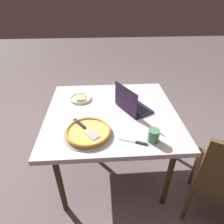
{
  "coord_description": "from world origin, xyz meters",
  "views": [
    {
      "loc": [
        0.09,
        1.43,
        1.7
      ],
      "look_at": [
        -0.0,
        0.05,
        0.77
      ],
      "focal_mm": 30.85,
      "sensor_mm": 36.0,
      "label": 1
    }
  ],
  "objects_px": {
    "pizza_plate": "(81,98)",
    "table_knife": "(136,142)",
    "dining_table": "(112,117)",
    "laptop": "(131,105)",
    "pizza_tray": "(88,132)",
    "drink_cup": "(154,135)"
  },
  "relations": [
    {
      "from": "dining_table",
      "to": "table_knife",
      "type": "height_order",
      "value": "table_knife"
    },
    {
      "from": "pizza_plate",
      "to": "pizza_tray",
      "type": "xyz_separation_m",
      "value": [
        -0.09,
        0.53,
        0.01
      ]
    },
    {
      "from": "laptop",
      "to": "table_knife",
      "type": "xyz_separation_m",
      "value": [
        0.03,
        0.43,
        -0.05
      ]
    },
    {
      "from": "dining_table",
      "to": "table_knife",
      "type": "relative_size",
      "value": 5.67
    },
    {
      "from": "dining_table",
      "to": "table_knife",
      "type": "xyz_separation_m",
      "value": [
        -0.15,
        0.41,
        0.06
      ]
    },
    {
      "from": "laptop",
      "to": "drink_cup",
      "type": "height_order",
      "value": "laptop"
    },
    {
      "from": "dining_table",
      "to": "pizza_plate",
      "type": "xyz_separation_m",
      "value": [
        0.29,
        -0.24,
        0.07
      ]
    },
    {
      "from": "laptop",
      "to": "table_knife",
      "type": "bearing_deg",
      "value": 86.57
    },
    {
      "from": "laptop",
      "to": "pizza_tray",
      "type": "bearing_deg",
      "value": 40.09
    },
    {
      "from": "dining_table",
      "to": "pizza_tray",
      "type": "bearing_deg",
      "value": 55.95
    },
    {
      "from": "pizza_plate",
      "to": "pizza_tray",
      "type": "bearing_deg",
      "value": 99.84
    },
    {
      "from": "dining_table",
      "to": "drink_cup",
      "type": "distance_m",
      "value": 0.5
    },
    {
      "from": "dining_table",
      "to": "pizza_plate",
      "type": "distance_m",
      "value": 0.38
    },
    {
      "from": "table_knife",
      "to": "drink_cup",
      "type": "xyz_separation_m",
      "value": [
        -0.13,
        -0.01,
        0.05
      ]
    },
    {
      "from": "pizza_plate",
      "to": "dining_table",
      "type": "bearing_deg",
      "value": 140.94
    },
    {
      "from": "pizza_tray",
      "to": "drink_cup",
      "type": "relative_size",
      "value": 3.88
    },
    {
      "from": "dining_table",
      "to": "laptop",
      "type": "bearing_deg",
      "value": -172.67
    },
    {
      "from": "drink_cup",
      "to": "table_knife",
      "type": "bearing_deg",
      "value": 5.14
    },
    {
      "from": "dining_table",
      "to": "pizza_plate",
      "type": "height_order",
      "value": "pizza_plate"
    },
    {
      "from": "pizza_plate",
      "to": "table_knife",
      "type": "relative_size",
      "value": 1.04
    },
    {
      "from": "dining_table",
      "to": "pizza_tray",
      "type": "height_order",
      "value": "pizza_tray"
    },
    {
      "from": "pizza_plate",
      "to": "drink_cup",
      "type": "xyz_separation_m",
      "value": [
        -0.57,
        0.64,
        0.04
      ]
    }
  ]
}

